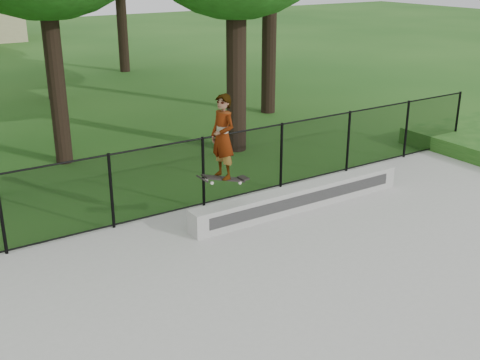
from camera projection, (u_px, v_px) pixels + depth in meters
The scene contains 5 objects.
ground at pixel (424, 353), 8.01m from camera, with size 100.00×100.00×0.00m, color #1B4C15.
concrete_slab at pixel (424, 351), 8.00m from camera, with size 14.00×12.00×0.06m, color #A2A29D.
grind_ledge at pixel (300, 197), 12.42m from camera, with size 5.07×0.40×0.47m, color #B4B5B0.
skater_airborne at pixel (223, 139), 10.76m from camera, with size 0.82×0.60×1.74m.
chainlink_fence at pixel (203, 172), 12.37m from camera, with size 16.06×0.06×1.50m.
Camera 1 is at (-5.71, -4.29, 4.95)m, focal length 45.00 mm.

